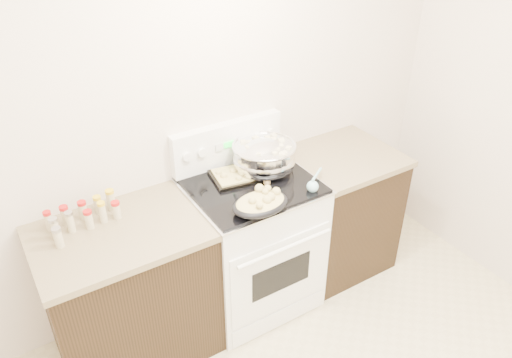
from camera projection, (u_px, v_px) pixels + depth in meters
room_shell at (403, 220)px, 1.44m from camera, size 4.10×3.60×2.75m
counter_left at (130, 292)px, 2.92m from camera, size 0.93×0.67×0.92m
counter_right at (337, 210)px, 3.61m from camera, size 0.73×0.67×0.92m
kitchen_range at (252, 241)px, 3.27m from camera, size 0.78×0.73×1.22m
mixing_bowl at (264, 157)px, 3.11m from camera, size 0.46×0.46×0.24m
roasting_pan at (261, 203)px, 2.76m from camera, size 0.33×0.24×0.12m
baking_sheet at (240, 174)px, 3.08m from camera, size 0.39×0.30×0.06m
wooden_spoon at (264, 180)px, 3.04m from camera, size 0.04×0.25×0.04m
blue_ladle at (313, 185)px, 2.95m from camera, size 0.22×0.19×0.09m
spice_jars at (82, 216)px, 2.68m from camera, size 0.39×0.23×0.13m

